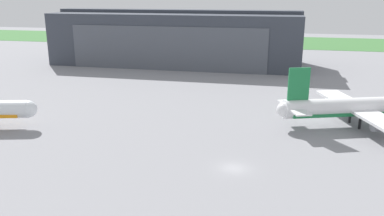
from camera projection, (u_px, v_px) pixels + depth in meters
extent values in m
plane|color=gray|center=(234.00, 168.00, 64.50)|extent=(440.00, 440.00, 0.00)
cube|color=#3F753A|center=(270.00, 42.00, 223.31)|extent=(440.00, 56.00, 0.08)
cube|color=#383D47|center=(177.00, 38.00, 154.67)|extent=(93.60, 29.71, 19.41)
cube|color=#4C515B|center=(166.00, 49.00, 141.18)|extent=(71.14, 0.30, 15.53)
cube|color=#383D47|center=(177.00, 11.00, 151.76)|extent=(93.60, 7.13, 1.20)
cylinder|color=white|center=(362.00, 107.00, 83.77)|extent=(33.48, 15.20, 3.92)
sphere|color=white|center=(284.00, 110.00, 81.75)|extent=(3.06, 3.06, 3.06)
cube|color=#1E7A42|center=(362.00, 112.00, 84.07)|extent=(30.92, 14.32, 0.69)
cube|color=#1E7A42|center=(299.00, 84.00, 80.57)|extent=(4.32, 1.87, 6.67)
cube|color=white|center=(299.00, 112.00, 79.08)|extent=(4.75, 6.21, 0.28)
cube|color=white|center=(289.00, 104.00, 84.69)|extent=(4.75, 6.21, 0.28)
cube|color=white|center=(382.00, 121.00, 75.96)|extent=(9.99, 15.38, 0.56)
cube|color=white|center=(340.00, 99.00, 91.70)|extent=(9.99, 15.38, 0.56)
cylinder|color=gray|center=(381.00, 126.00, 77.54)|extent=(4.24, 3.29, 2.16)
cylinder|color=gray|center=(345.00, 106.00, 91.09)|extent=(4.24, 3.29, 2.16)
cylinder|color=black|center=(360.00, 124.00, 82.51)|extent=(0.56, 0.56, 2.19)
cylinder|color=black|center=(350.00, 118.00, 86.43)|extent=(0.56, 0.56, 2.19)
sphere|color=silver|center=(28.00, 109.00, 82.31)|extent=(3.57, 3.57, 3.57)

